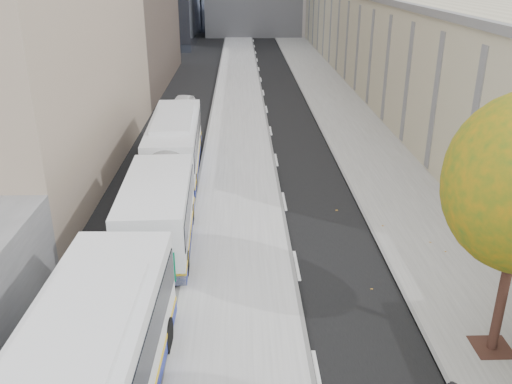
{
  "coord_description": "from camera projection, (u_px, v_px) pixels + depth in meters",
  "views": [
    {
      "loc": [
        -3.7,
        0.32,
        10.44
      ],
      "look_at": [
        -3.15,
        19.25,
        2.5
      ],
      "focal_mm": 38.0,
      "sensor_mm": 36.0,
      "label": 1
    }
  ],
  "objects": [
    {
      "name": "distant_car",
      "position": [
        182.0,
        105.0,
        40.88
      ],
      "size": [
        1.95,
        4.18,
        1.38
      ],
      "primitive_type": "imported",
      "rotation": [
        0.0,
        0.0,
        -0.08
      ],
      "color": "white",
      "rests_on": "ground"
    },
    {
      "name": "bus_platform",
      "position": [
        238.0,
        134.0,
        35.97
      ],
      "size": [
        4.25,
        150.0,
        0.15
      ],
      "primitive_type": "cube",
      "color": "#A8A8A8",
      "rests_on": "ground"
    },
    {
      "name": "building_tan",
      "position": [
        408.0,
        27.0,
        61.71
      ],
      "size": [
        18.0,
        92.0,
        8.0
      ],
      "primitive_type": "cube",
      "color": "tan",
      "rests_on": "ground"
    },
    {
      "name": "sidewalk",
      "position": [
        358.0,
        134.0,
        36.2
      ],
      "size": [
        4.75,
        150.0,
        0.08
      ],
      "primitive_type": "cube",
      "color": "gray",
      "rests_on": "ground"
    },
    {
      "name": "bus_far",
      "position": [
        169.0,
        167.0,
        25.8
      ],
      "size": [
        3.08,
        17.12,
        2.84
      ],
      "rotation": [
        0.0,
        0.0,
        0.03
      ],
      "color": "silver",
      "rests_on": "ground"
    }
  ]
}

